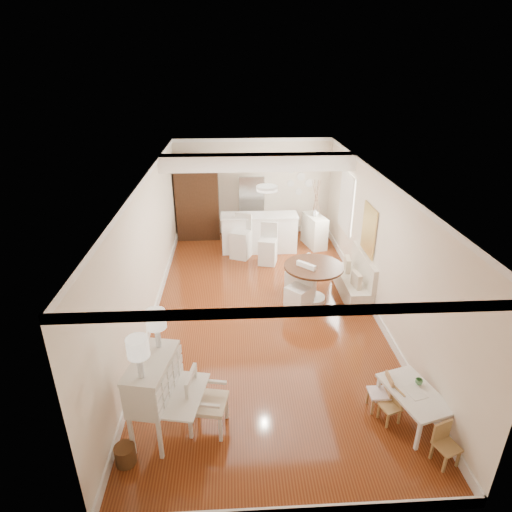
{
  "coord_description": "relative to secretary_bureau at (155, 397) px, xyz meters",
  "views": [
    {
      "loc": [
        -0.59,
        -7.65,
        4.74
      ],
      "look_at": [
        -0.14,
        0.3,
        1.11
      ],
      "focal_mm": 30.0,
      "sensor_mm": 36.0,
      "label": 1
    }
  ],
  "objects": [
    {
      "name": "room",
      "position": [
        1.74,
        3.45,
        1.37
      ],
      "size": [
        9.0,
        9.04,
        2.82
      ],
      "color": "brown",
      "rests_on": "ground"
    },
    {
      "name": "secretary_bureau",
      "position": [
        0.0,
        0.0,
        0.0
      ],
      "size": [
        1.13,
        1.14,
        1.22
      ],
      "primitive_type": "cube",
      "rotation": [
        0.0,
        0.0,
        -0.2
      ],
      "color": "white",
      "rests_on": "ground"
    },
    {
      "name": "gustavian_armchair",
      "position": [
        0.7,
        0.02,
        -0.14
      ],
      "size": [
        0.63,
        0.63,
        0.94
      ],
      "primitive_type": "cube",
      "rotation": [
        0.0,
        0.0,
        1.39
      ],
      "color": "silver",
      "rests_on": "ground"
    },
    {
      "name": "wicker_basket",
      "position": [
        -0.35,
        -0.51,
        -0.48
      ],
      "size": [
        0.31,
        0.31,
        0.27
      ],
      "primitive_type": "cylinder",
      "rotation": [
        0.0,
        0.0,
        -0.16
      ],
      "color": "brown",
      "rests_on": "ground"
    },
    {
      "name": "kids_table",
      "position": [
        3.6,
        -0.0,
        -0.35
      ],
      "size": [
        0.87,
        1.16,
        0.51
      ],
      "primitive_type": "cube",
      "rotation": [
        0.0,
        0.0,
        0.28
      ],
      "color": "white",
      "rests_on": "ground"
    },
    {
      "name": "kids_chair_a",
      "position": [
        3.28,
        -0.0,
        -0.34
      ],
      "size": [
        0.33,
        0.33,
        0.54
      ],
      "primitive_type": "cube",
      "rotation": [
        0.0,
        0.0,
        -1.24
      ],
      "color": "tan",
      "rests_on": "ground"
    },
    {
      "name": "kids_chair_b",
      "position": [
        3.19,
        0.25,
        -0.31
      ],
      "size": [
        0.29,
        0.29,
        0.6
      ],
      "primitive_type": "cube",
      "rotation": [
        0.0,
        0.0,
        -1.57
      ],
      "color": "tan",
      "rests_on": "ground"
    },
    {
      "name": "kids_chair_c",
      "position": [
        3.76,
        -0.74,
        -0.32
      ],
      "size": [
        0.36,
        0.36,
        0.59
      ],
      "primitive_type": "cube",
      "rotation": [
        0.0,
        0.0,
        0.34
      ],
      "color": "#A47E4A",
      "rests_on": "ground"
    },
    {
      "name": "banquette",
      "position": [
        3.69,
        3.62,
        -0.12
      ],
      "size": [
        0.52,
        1.6,
        0.98
      ],
      "primitive_type": "cube",
      "color": "silver",
      "rests_on": "ground"
    },
    {
      "name": "dining_table",
      "position": [
        2.77,
        3.43,
        -0.19
      ],
      "size": [
        1.35,
        1.35,
        0.85
      ],
      "primitive_type": "cylinder",
      "rotation": [
        0.0,
        0.0,
        -0.08
      ],
      "color": "#472717",
      "rests_on": "ground"
    },
    {
      "name": "slip_chair_near",
      "position": [
        2.45,
        3.2,
        -0.13
      ],
      "size": [
        0.65,
        0.65,
        0.95
      ],
      "primitive_type": "cube",
      "rotation": [
        0.0,
        0.0,
        -0.8
      ],
      "color": "white",
      "rests_on": "ground"
    },
    {
      "name": "slip_chair_far",
      "position": [
        2.53,
        4.06,
        -0.19
      ],
      "size": [
        0.58,
        0.58,
        0.85
      ],
      "primitive_type": "cube",
      "rotation": [
        0.0,
        0.0,
        -2.27
      ],
      "color": "silver",
      "rests_on": "ground"
    },
    {
      "name": "breakfast_counter",
      "position": [
        1.8,
        6.22,
        -0.1
      ],
      "size": [
        2.05,
        0.65,
        1.03
      ],
      "primitive_type": "cube",
      "color": "white",
      "rests_on": "ground"
    },
    {
      "name": "bar_stool_left",
      "position": [
        1.29,
        5.81,
        -0.03
      ],
      "size": [
        0.62,
        0.62,
        1.17
      ],
      "primitive_type": "cube",
      "rotation": [
        0.0,
        0.0,
        -0.41
      ],
      "color": "silver",
      "rests_on": "ground"
    },
    {
      "name": "bar_stool_right",
      "position": [
        1.96,
        5.38,
        -0.08
      ],
      "size": [
        0.52,
        0.52,
        1.06
      ],
      "primitive_type": "cube",
      "rotation": [
        0.0,
        0.0,
        -0.26
      ],
      "color": "silver",
      "rests_on": "ground"
    },
    {
      "name": "pantry_cabinet",
      "position": [
        0.1,
        7.3,
        0.54
      ],
      "size": [
        1.2,
        0.6,
        2.3
      ],
      "primitive_type": "cube",
      "color": "#381E11",
      "rests_on": "ground"
    },
    {
      "name": "fridge",
      "position": [
        2.0,
        7.27,
        0.29
      ],
      "size": [
        0.75,
        0.65,
        1.8
      ],
      "primitive_type": "imported",
      "color": "silver",
      "rests_on": "ground"
    },
    {
      "name": "sideboard",
      "position": [
        3.36,
        6.48,
        -0.17
      ],
      "size": [
        0.62,
        1.0,
        0.88
      ],
      "primitive_type": "cube",
      "rotation": [
        0.0,
        0.0,
        0.24
      ],
      "color": "silver",
      "rests_on": "ground"
    },
    {
      "name": "pencil_cup",
      "position": [
        3.72,
        0.16,
        -0.06
      ],
      "size": [
        0.14,
        0.14,
        0.08
      ],
      "primitive_type": "imported",
      "rotation": [
        0.0,
        0.0,
        0.32
      ],
      "color": "#5A9A63",
      "rests_on": "kids_table"
    },
    {
      "name": "branch_vase",
      "position": [
        3.35,
        6.49,
        0.37
      ],
      "size": [
        0.24,
        0.24,
        0.19
      ],
      "primitive_type": "imported",
      "rotation": [
        0.0,
        0.0,
        -0.34
      ],
      "color": "silver",
      "rests_on": "sideboard"
    }
  ]
}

